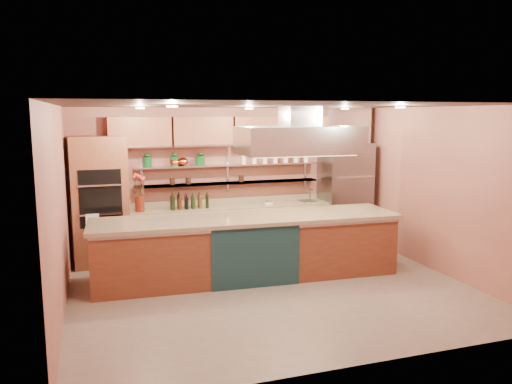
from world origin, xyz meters
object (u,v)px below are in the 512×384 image
object	(u,v)px
kitchen_scale	(268,202)
green_canister	(199,161)
island	(248,247)
copper_kettle	(183,162)
refrigerator	(345,194)
flower_vase	(140,204)

from	to	relation	value
kitchen_scale	green_canister	world-z (taller)	green_canister
island	copper_kettle	distance (m)	2.24
refrigerator	green_canister	xyz separation A→B (m)	(-2.99, 0.23, 0.74)
refrigerator	island	distance (m)	2.97
refrigerator	island	xyz separation A→B (m)	(-2.54, -1.44, -0.54)
refrigerator	flower_vase	distance (m)	4.13
kitchen_scale	copper_kettle	size ratio (longest dim) A/B	0.75
copper_kettle	island	bearing A→B (deg)	-65.74
refrigerator	green_canister	world-z (taller)	refrigerator
kitchen_scale	copper_kettle	world-z (taller)	copper_kettle
island	kitchen_scale	distance (m)	1.76
flower_vase	green_canister	xyz separation A→B (m)	(1.14, 0.22, 0.72)
island	green_canister	world-z (taller)	green_canister
copper_kettle	flower_vase	bearing A→B (deg)	-165.21
refrigerator	kitchen_scale	xyz separation A→B (m)	(-1.67, 0.01, -0.08)
kitchen_scale	flower_vase	bearing A→B (deg)	-165.23
island	flower_vase	world-z (taller)	flower_vase
flower_vase	island	bearing A→B (deg)	-42.49
island	green_canister	distance (m)	2.16
kitchen_scale	copper_kettle	distance (m)	1.84
refrigerator	island	bearing A→B (deg)	-150.38
island	green_canister	size ratio (longest dim) A/B	30.76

